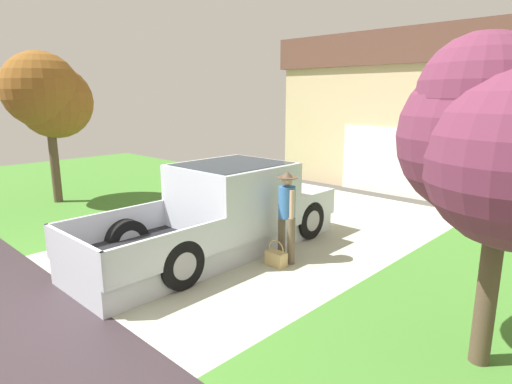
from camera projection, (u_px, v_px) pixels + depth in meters
name	position (u px, v px, depth m)	size (l,w,h in m)	color
pickup_truck	(229.00, 211.00, 8.46)	(2.04, 5.49, 1.69)	silver
person_with_hat	(287.00, 210.00, 7.71)	(0.46, 0.39, 1.67)	brown
handbag	(276.00, 258.00, 7.65)	(0.38, 0.20, 0.48)	tan
house_with_garage	(445.00, 111.00, 14.53)	(9.42, 6.26, 4.86)	#CEB28B
front_yard_tree	(497.00, 140.00, 4.31)	(2.20, 2.05, 3.62)	brown
neighbor_tree	(48.00, 96.00, 11.57)	(2.12, 2.39, 4.12)	brown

